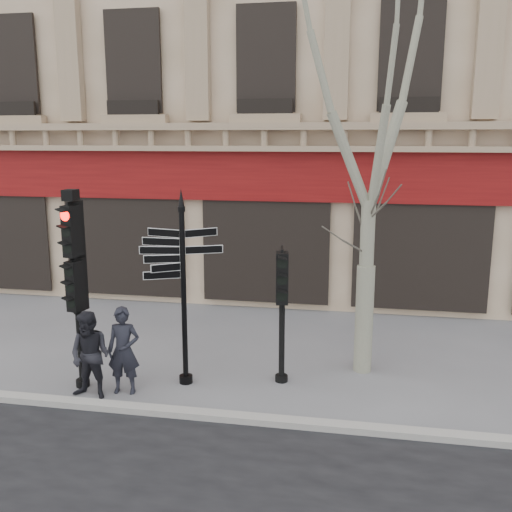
# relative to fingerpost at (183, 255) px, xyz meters

# --- Properties ---
(ground) EXTENTS (80.00, 80.00, 0.00)m
(ground) POSITION_rel_fingerpost_xyz_m (0.70, 0.10, -2.48)
(ground) COLOR slate
(ground) RESTS_ON ground
(kerb) EXTENTS (80.00, 0.25, 0.12)m
(kerb) POSITION_rel_fingerpost_xyz_m (0.70, -1.30, -2.42)
(kerb) COLOR #999590
(kerb) RESTS_ON ground
(building) EXTENTS (28.00, 15.52, 18.00)m
(building) POSITION_rel_fingerpost_xyz_m (0.70, 12.58, 6.51)
(building) COLOR tan
(building) RESTS_ON ground
(fingerpost) EXTENTS (1.85, 1.85, 3.70)m
(fingerpost) POSITION_rel_fingerpost_xyz_m (0.00, 0.00, 0.00)
(fingerpost) COLOR black
(fingerpost) RESTS_ON ground
(traffic_signal_main) EXTENTS (0.45, 0.36, 3.69)m
(traffic_signal_main) POSITION_rel_fingerpost_xyz_m (-1.86, -0.50, -0.15)
(traffic_signal_main) COLOR black
(traffic_signal_main) RESTS_ON ground
(traffic_signal_secondary) EXTENTS (0.47, 0.37, 2.53)m
(traffic_signal_secondary) POSITION_rel_fingerpost_xyz_m (1.78, 0.39, -0.72)
(traffic_signal_secondary) COLOR black
(traffic_signal_secondary) RESTS_ON ground
(plane_tree) EXTENTS (3.13, 3.13, 8.31)m
(plane_tree) POSITION_rel_fingerpost_xyz_m (3.30, 1.20, 3.35)
(plane_tree) COLOR gray
(plane_tree) RESTS_ON ground
(pedestrian_a) EXTENTS (0.63, 0.46, 1.61)m
(pedestrian_a) POSITION_rel_fingerpost_xyz_m (-0.97, -0.60, -1.68)
(pedestrian_a) COLOR black
(pedestrian_a) RESTS_ON ground
(pedestrian_b) EXTENTS (0.83, 0.68, 1.59)m
(pedestrian_b) POSITION_rel_fingerpost_xyz_m (-1.47, -0.90, -1.69)
(pedestrian_b) COLOR black
(pedestrian_b) RESTS_ON ground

